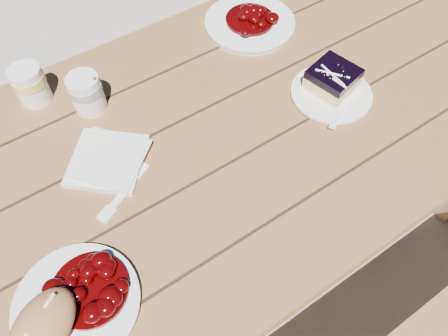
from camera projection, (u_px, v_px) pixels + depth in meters
ground at (211, 267)px, 1.59m from camera, size 60.00×60.00×0.00m
picnic_table at (205, 181)px, 1.10m from camera, size 2.00×1.55×0.75m
main_plate at (77, 304)px, 0.76m from camera, size 0.22×0.22×0.02m
goulash_stew at (88, 287)px, 0.75m from camera, size 0.14×0.14×0.04m
bread_roll at (43, 326)px, 0.70m from camera, size 0.16×0.14×0.07m
dessert_plate at (331, 94)px, 1.04m from camera, size 0.19×0.19×0.01m
blueberry_cake at (333, 79)px, 1.02m from camera, size 0.12×0.12×0.06m
fork_dessert at (341, 110)px, 1.00m from camera, size 0.15×0.10×0.00m
coffee_cup at (87, 93)px, 0.99m from camera, size 0.07×0.07×0.09m
napkin_stack at (108, 161)px, 0.93m from camera, size 0.21×0.21×0.01m
fork_table at (129, 186)px, 0.90m from camera, size 0.15×0.09×0.00m
second_plate at (250, 24)px, 1.18m from camera, size 0.24×0.24×0.02m
second_stew at (250, 15)px, 1.16m from camera, size 0.13×0.13×0.04m
second_cup at (30, 85)px, 1.00m from camera, size 0.07×0.07×0.09m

